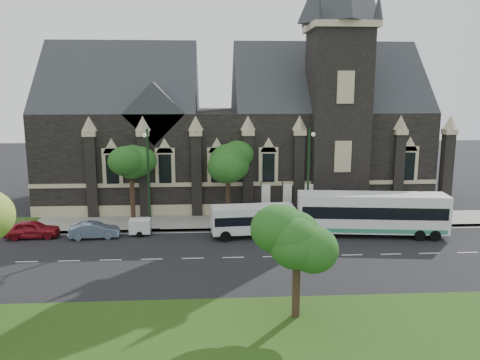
{
  "coord_description": "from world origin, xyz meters",
  "views": [
    {
      "loc": [
        1.47,
        -33.57,
        12.28
      ],
      "look_at": [
        3.87,
        6.0,
        4.72
      ],
      "focal_mm": 35.55,
      "sensor_mm": 36.0,
      "label": 1
    }
  ],
  "objects": [
    {
      "name": "car_far_red",
      "position": [
        -13.66,
        5.83,
        0.75
      ],
      "size": [
        4.53,
        2.08,
        1.51
      ],
      "primitive_type": "imported",
      "rotation": [
        0.0,
        0.0,
        1.64
      ],
      "color": "maroon",
      "rests_on": "ground"
    },
    {
      "name": "banner_flag_right",
      "position": [
        10.29,
        9.0,
        2.38
      ],
      "size": [
        0.9,
        0.1,
        4.0
      ],
      "color": "black",
      "rests_on": "ground"
    },
    {
      "name": "tree_park_east",
      "position": [
        6.18,
        -9.32,
        4.62
      ],
      "size": [
        3.4,
        3.4,
        6.28
      ],
      "color": "black",
      "rests_on": "ground"
    },
    {
      "name": "banner_flag_left",
      "position": [
        6.29,
        9.0,
        2.38
      ],
      "size": [
        0.9,
        0.1,
        4.0
      ],
      "color": "black",
      "rests_on": "ground"
    },
    {
      "name": "tour_coach",
      "position": [
        15.03,
        4.79,
        1.97
      ],
      "size": [
        12.65,
        4.1,
        3.63
      ],
      "rotation": [
        0.0,
        0.0,
        -0.12
      ],
      "color": "silver",
      "rests_on": "ground"
    },
    {
      "name": "sedan",
      "position": [
        -8.43,
        5.44,
        0.68
      ],
      "size": [
        4.23,
        1.8,
        1.36
      ],
      "primitive_type": "imported",
      "rotation": [
        0.0,
        0.0,
        1.66
      ],
      "color": "slate",
      "rests_on": "ground"
    },
    {
      "name": "museum",
      "position": [
        5.12,
        18.78,
        8.17
      ],
      "size": [
        40.0,
        17.7,
        29.9
      ],
      "color": "black",
      "rests_on": "ground"
    },
    {
      "name": "ground",
      "position": [
        0.0,
        0.0,
        0.0
      ],
      "size": [
        160.0,
        160.0,
        0.0
      ],
      "primitive_type": "plane",
      "color": "black",
      "rests_on": "ground"
    },
    {
      "name": "street_lamp_mid",
      "position": [
        -4.0,
        7.09,
        5.11
      ],
      "size": [
        0.36,
        1.88,
        9.0
      ],
      "color": "black",
      "rests_on": "ground"
    },
    {
      "name": "box_trailer",
      "position": [
        -4.71,
        6.06,
        0.78
      ],
      "size": [
        2.59,
        1.52,
        1.37
      ],
      "rotation": [
        0.0,
        0.0,
        0.04
      ],
      "color": "silver",
      "rests_on": "ground"
    },
    {
      "name": "tree_walk_left",
      "position": [
        -5.8,
        10.7,
        5.73
      ],
      "size": [
        3.91,
        3.91,
        7.64
      ],
      "color": "black",
      "rests_on": "ground"
    },
    {
      "name": "shuttle_bus",
      "position": [
        4.88,
        5.05,
        1.54
      ],
      "size": [
        7.04,
        2.95,
        2.66
      ],
      "rotation": [
        0.0,
        0.0,
        0.08
      ],
      "color": "silver",
      "rests_on": "ground"
    },
    {
      "name": "sidewalk",
      "position": [
        0.0,
        9.5,
        0.07
      ],
      "size": [
        80.0,
        5.0,
        0.15
      ],
      "primitive_type": "cube",
      "color": "gray",
      "rests_on": "ground"
    },
    {
      "name": "street_lamp_near",
      "position": [
        10.0,
        7.09,
        5.11
      ],
      "size": [
        0.36,
        1.88,
        9.0
      ],
      "color": "black",
      "rests_on": "ground"
    },
    {
      "name": "banner_flag_center",
      "position": [
        8.29,
        9.0,
        2.38
      ],
      "size": [
        0.9,
        0.1,
        4.0
      ],
      "color": "black",
      "rests_on": "ground"
    },
    {
      "name": "tree_walk_right",
      "position": [
        3.21,
        10.71,
        5.82
      ],
      "size": [
        4.08,
        4.08,
        7.8
      ],
      "color": "black",
      "rests_on": "ground"
    }
  ]
}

